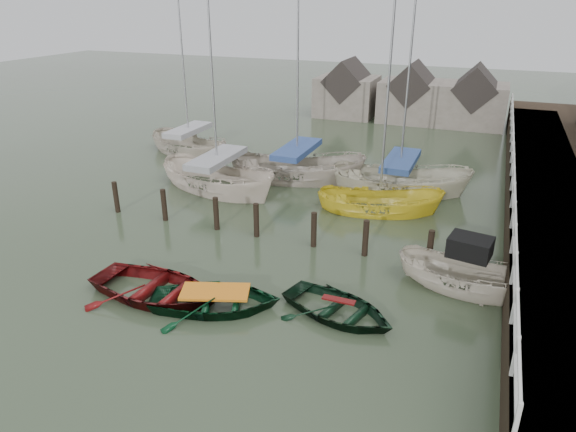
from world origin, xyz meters
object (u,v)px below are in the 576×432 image
at_px(rowboat_red, 156,297).
at_px(sailboat_d, 398,190).
at_px(sailboat_c, 379,211).
at_px(rowboat_green, 216,308).
at_px(sailboat_e, 190,153).
at_px(motorboat, 464,288).
at_px(rowboat_dkgreen, 338,315).
at_px(sailboat_b, 297,178).
at_px(sailboat_a, 219,188).

bearing_deg(rowboat_red, sailboat_d, -20.78).
xyz_separation_m(sailboat_c, sailboat_d, (0.33, 2.85, 0.05)).
xyz_separation_m(rowboat_green, sailboat_e, (-9.58, 14.03, 0.06)).
height_order(motorboat, sailboat_d, sailboat_d).
distance_m(rowboat_dkgreen, motorboat, 4.47).
bearing_deg(sailboat_d, sailboat_e, 76.63).
height_order(rowboat_green, sailboat_d, sailboat_d).
distance_m(sailboat_b, sailboat_e, 7.87).
relative_size(motorboat, sailboat_a, 0.44).
height_order(rowboat_green, sailboat_b, sailboat_b).
distance_m(rowboat_green, sailboat_d, 12.76).
xyz_separation_m(rowboat_green, motorboat, (7.01, 3.90, 0.09)).
bearing_deg(sailboat_e, sailboat_c, -87.11).
bearing_deg(sailboat_a, sailboat_d, -53.62).
bearing_deg(rowboat_dkgreen, sailboat_e, 61.90).
bearing_deg(sailboat_c, sailboat_a, 79.33).
distance_m(rowboat_dkgreen, sailboat_e, 18.55).
height_order(rowboat_red, sailboat_c, sailboat_c).
xyz_separation_m(rowboat_dkgreen, sailboat_c, (-0.63, 8.47, 0.02)).
relative_size(sailboat_a, sailboat_d, 0.82).
bearing_deg(sailboat_e, rowboat_green, -122.82).
relative_size(rowboat_dkgreen, sailboat_a, 0.33).
relative_size(rowboat_green, rowboat_dkgreen, 1.11).
xyz_separation_m(sailboat_b, sailboat_e, (-7.64, 1.89, -0.00)).
xyz_separation_m(rowboat_red, sailboat_c, (5.07, 9.62, 0.02)).
relative_size(sailboat_a, sailboat_e, 1.01).
distance_m(sailboat_c, sailboat_d, 2.87).
relative_size(sailboat_b, sailboat_c, 1.26).
bearing_deg(rowboat_red, sailboat_a, 19.86).
relative_size(rowboat_red, sailboat_a, 0.41).
relative_size(rowboat_dkgreen, motorboat, 0.76).
bearing_deg(sailboat_c, sailboat_b, 49.41).
bearing_deg(sailboat_d, sailboat_c, 167.61).
height_order(sailboat_b, sailboat_c, sailboat_b).
relative_size(rowboat_green, motorboat, 0.84).
xyz_separation_m(motorboat, sailboat_e, (-16.59, 10.13, -0.03)).
bearing_deg(rowboat_dkgreen, sailboat_b, 43.06).
xyz_separation_m(motorboat, sailboat_d, (-3.69, 8.42, -0.02)).
xyz_separation_m(rowboat_dkgreen, sailboat_a, (-8.62, 8.26, 0.06)).
distance_m(motorboat, sailboat_c, 6.86).
distance_m(rowboat_red, sailboat_c, 10.88).
bearing_deg(rowboat_green, rowboat_red, 74.82).
xyz_separation_m(rowboat_red, sailboat_e, (-7.50, 14.19, 0.06)).
height_order(rowboat_green, motorboat, motorboat).
bearing_deg(sailboat_e, rowboat_dkgreen, -111.79).
height_order(sailboat_d, sailboat_e, sailboat_d).
bearing_deg(sailboat_d, rowboat_red, 150.79).
height_order(motorboat, sailboat_a, sailboat_a).
distance_m(rowboat_green, sailboat_c, 9.92).
bearing_deg(sailboat_a, sailboat_b, -30.60).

